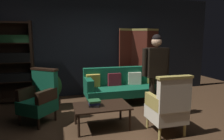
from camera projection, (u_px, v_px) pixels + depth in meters
name	position (u px, v px, depth m)	size (l,w,h in m)	color
ground_plane	(124.00, 127.00, 3.75)	(10.00, 10.00, 0.00)	#3D2819
back_wall	(97.00, 46.00, 5.86)	(7.20, 0.10, 2.80)	black
folding_screen	(139.00, 60.00, 6.01)	(1.25, 0.29, 1.90)	#5B2319
bookshelf	(15.00, 61.00, 5.09)	(0.90, 0.32, 2.05)	black
velvet_couch	(126.00, 84.00, 5.21)	(2.12, 0.78, 0.88)	black
coffee_table	(102.00, 108.00, 3.70)	(1.00, 0.64, 0.42)	black
armchair_gilt_accent	(168.00, 106.00, 3.42)	(0.60, 0.58, 1.04)	tan
armchair_wing_left	(40.00, 97.00, 3.94)	(0.81, 0.81, 1.04)	black
standing_figure	(156.00, 69.00, 4.05)	(0.59, 0.24, 1.70)	black
potted_plant	(50.00, 88.00, 4.69)	(0.56, 0.56, 0.85)	brown
book_black_cloth	(94.00, 105.00, 3.65)	(0.18, 0.20, 0.03)	black
book_navy_cloth	(94.00, 103.00, 3.64)	(0.20, 0.17, 0.04)	navy
book_green_cloth	(94.00, 101.00, 3.64)	(0.21, 0.19, 0.03)	#1E4C28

